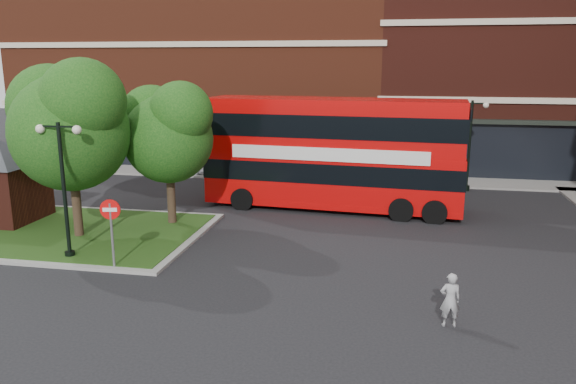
% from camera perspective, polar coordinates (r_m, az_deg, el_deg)
% --- Properties ---
extents(ground, '(120.00, 120.00, 0.00)m').
position_cam_1_polar(ground, '(19.67, -7.68, -7.99)').
color(ground, black).
rests_on(ground, ground).
extents(pavement_far, '(44.00, 3.00, 0.12)m').
position_cam_1_polar(pavement_far, '(35.08, 0.84, 1.65)').
color(pavement_far, slate).
rests_on(pavement_far, ground).
extents(terrace_far_left, '(26.00, 12.00, 14.00)m').
position_cam_1_polar(terrace_far_left, '(43.66, -8.01, 12.95)').
color(terrace_far_left, '#622917').
rests_on(terrace_far_left, ground).
extents(terrace_far_right, '(18.00, 12.00, 16.00)m').
position_cam_1_polar(terrace_far_right, '(42.14, 22.50, 13.47)').
color(terrace_far_right, '#471911').
rests_on(terrace_far_right, ground).
extents(traffic_island, '(12.60, 7.60, 0.15)m').
position_cam_1_polar(traffic_island, '(25.67, -22.72, -3.70)').
color(traffic_island, gray).
rests_on(traffic_island, ground).
extents(kiosk, '(6.51, 6.51, 3.60)m').
position_cam_1_polar(kiosk, '(27.70, -27.19, 1.83)').
color(kiosk, '#471911').
rests_on(kiosk, traffic_island).
extents(tree_island_west, '(5.40, 4.71, 7.21)m').
position_cam_1_polar(tree_island_west, '(23.68, -21.43, 6.77)').
color(tree_island_west, '#2D2116').
rests_on(tree_island_west, ground).
extents(tree_island_east, '(4.46, 3.90, 6.29)m').
position_cam_1_polar(tree_island_east, '(24.53, -12.21, 6.27)').
color(tree_island_east, '#2D2116').
rests_on(tree_island_east, ground).
extents(lamp_island, '(1.72, 0.36, 5.00)m').
position_cam_1_polar(lamp_island, '(21.40, -21.85, 0.80)').
color(lamp_island, black).
rests_on(lamp_island, ground).
extents(lamp_far_left, '(1.72, 0.36, 5.00)m').
position_cam_1_polar(lamp_far_left, '(32.38, 3.74, 5.62)').
color(lamp_far_left, black).
rests_on(lamp_far_left, ground).
extents(lamp_far_right, '(1.72, 0.36, 5.00)m').
position_cam_1_polar(lamp_far_right, '(32.38, 17.98, 5.01)').
color(lamp_far_right, black).
rests_on(lamp_far_right, ground).
extents(bus, '(12.44, 3.73, 4.68)m').
position_cam_1_polar(bus, '(27.06, 4.59, 4.64)').
color(bus, '#BE0707').
rests_on(bus, ground).
extents(woman, '(0.60, 0.44, 1.53)m').
position_cam_1_polar(woman, '(16.05, 16.15, -10.47)').
color(woman, '#959497').
rests_on(woman, ground).
extents(car_silver, '(4.26, 1.97, 1.42)m').
position_cam_1_polar(car_silver, '(35.73, -7.46, 2.80)').
color(car_silver, '#A8A9AF').
rests_on(car_silver, ground).
extents(car_white, '(4.87, 2.07, 1.56)m').
position_cam_1_polar(car_white, '(32.47, 10.96, 1.76)').
color(car_white, white).
rests_on(car_white, ground).
extents(no_entry_sign, '(0.69, 0.17, 2.51)m').
position_cam_1_polar(no_entry_sign, '(19.99, -17.54, -2.74)').
color(no_entry_sign, slate).
rests_on(no_entry_sign, ground).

